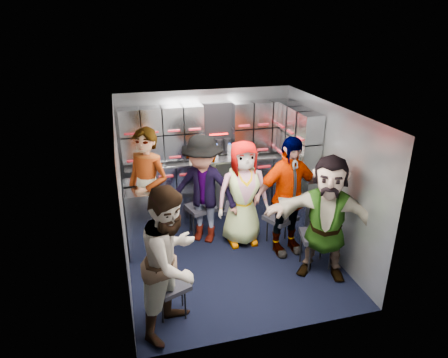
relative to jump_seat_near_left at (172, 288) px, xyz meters
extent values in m
plane|color=black|center=(0.95, 0.93, -0.36)|extent=(3.00, 3.00, 0.00)
cube|color=gray|center=(0.95, 2.43, 0.69)|extent=(2.80, 0.04, 2.10)
cube|color=gray|center=(-0.45, 0.93, 0.69)|extent=(0.04, 3.00, 2.10)
cube|color=gray|center=(2.35, 0.93, 0.69)|extent=(0.04, 3.00, 2.10)
cube|color=silver|center=(0.95, 0.93, 1.74)|extent=(2.80, 3.00, 0.02)
cube|color=#A8AFB8|center=(0.95, 2.22, 0.13)|extent=(2.68, 0.38, 0.99)
cube|color=#A8AFB8|center=(-0.24, 1.49, 0.13)|extent=(0.38, 0.76, 0.99)
cube|color=#ACAFB4|center=(0.95, 2.22, 0.65)|extent=(2.68, 0.42, 0.03)
cube|color=#A8AFB8|center=(0.95, 2.28, 1.13)|extent=(2.68, 0.28, 0.82)
cube|color=#A8AFB8|center=(2.20, 1.63, 1.13)|extent=(0.28, 1.00, 0.82)
cube|color=#A8AFB8|center=(2.20, 1.53, 0.14)|extent=(0.28, 1.20, 1.00)
cube|color=maroon|center=(0.95, 2.02, 0.52)|extent=(2.60, 0.02, 0.03)
cube|color=black|center=(0.00, 0.00, 0.02)|extent=(0.44, 0.43, 0.05)
cylinder|color=black|center=(-0.13, -0.11, -0.18)|extent=(0.02, 0.02, 0.37)
cylinder|color=black|center=(0.13, -0.11, -0.18)|extent=(0.02, 0.02, 0.37)
cylinder|color=black|center=(-0.13, 0.11, -0.18)|extent=(0.02, 0.02, 0.37)
cylinder|color=black|center=(0.13, 0.11, -0.18)|extent=(0.02, 0.02, 0.37)
cube|color=black|center=(0.69, 1.69, 0.08)|extent=(0.48, 0.47, 0.06)
cylinder|color=black|center=(0.54, 1.57, -0.15)|extent=(0.03, 0.03, 0.42)
cylinder|color=black|center=(0.84, 1.57, -0.15)|extent=(0.03, 0.03, 0.42)
cylinder|color=black|center=(0.54, 1.82, -0.15)|extent=(0.03, 0.03, 0.42)
cylinder|color=black|center=(0.84, 1.82, -0.15)|extent=(0.03, 0.03, 0.42)
cube|color=black|center=(1.24, 1.49, 0.10)|extent=(0.53, 0.52, 0.07)
cylinder|color=black|center=(1.08, 1.36, -0.14)|extent=(0.03, 0.03, 0.44)
cylinder|color=black|center=(1.39, 1.36, -0.14)|extent=(0.03, 0.03, 0.44)
cylinder|color=black|center=(1.08, 1.62, -0.14)|extent=(0.03, 0.03, 0.44)
cylinder|color=black|center=(1.39, 1.62, -0.14)|extent=(0.03, 0.03, 0.44)
cube|color=black|center=(1.75, 1.08, 0.08)|extent=(0.52, 0.51, 0.06)
cylinder|color=black|center=(1.60, 0.96, -0.15)|extent=(0.03, 0.03, 0.42)
cylinder|color=black|center=(1.89, 0.96, -0.15)|extent=(0.03, 0.03, 0.42)
cylinder|color=black|center=(1.60, 1.21, -0.15)|extent=(0.03, 0.03, 0.42)
cylinder|color=black|center=(1.89, 1.21, -0.15)|extent=(0.03, 0.03, 0.42)
cube|color=black|center=(2.00, 0.45, 0.10)|extent=(0.50, 0.48, 0.07)
cylinder|color=black|center=(1.85, 0.32, -0.14)|extent=(0.03, 0.03, 0.44)
cylinder|color=black|center=(2.16, 0.32, -0.14)|extent=(0.03, 0.03, 0.44)
cylinder|color=black|center=(1.85, 0.58, -0.14)|extent=(0.03, 0.03, 0.44)
cylinder|color=black|center=(2.16, 0.58, -0.14)|extent=(0.03, 0.03, 0.44)
imported|color=black|center=(-0.10, 1.42, 0.55)|extent=(0.78, 0.77, 1.82)
imported|color=black|center=(0.00, -0.18, 0.47)|extent=(1.00, 1.03, 1.68)
imported|color=black|center=(0.69, 1.51, 0.46)|extent=(1.22, 1.09, 1.64)
imported|color=black|center=(1.24, 1.31, 0.43)|extent=(0.79, 0.53, 1.58)
imported|color=black|center=(1.75, 0.90, 0.50)|extent=(1.06, 0.55, 1.72)
imported|color=black|center=(2.00, 0.27, 0.46)|extent=(1.57, 1.19, 1.65)
cylinder|color=white|center=(-0.05, 2.17, 0.79)|extent=(0.06, 0.06, 0.24)
cylinder|color=white|center=(1.06, 2.17, 0.79)|extent=(0.07, 0.07, 0.24)
cylinder|color=white|center=(1.28, 2.17, 0.78)|extent=(0.07, 0.07, 0.23)
cylinder|color=beige|center=(0.65, 2.16, 0.72)|extent=(0.07, 0.07, 0.10)
cylinder|color=beige|center=(1.63, 2.16, 0.72)|extent=(0.09, 0.09, 0.10)
camera|label=1|loc=(-0.37, -3.66, 2.85)|focal=32.00mm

